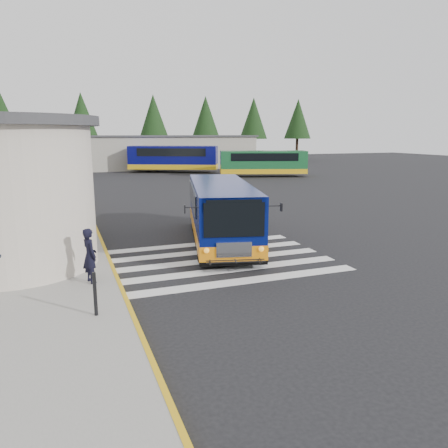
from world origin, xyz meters
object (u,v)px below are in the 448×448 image
object	(u,v)px
pedestrian_b	(1,256)
bollard	(95,294)
transit_bus	(221,215)
far_bus_b	(263,162)
far_bus_a	(173,158)
pedestrian_a	(90,256)

from	to	relation	value
pedestrian_b	bollard	xyz separation A→B (m)	(2.26, -2.91, -0.38)
transit_bus	pedestrian_b	xyz separation A→B (m)	(-7.74, -3.29, -0.10)
far_bus_b	transit_bus	bearing A→B (deg)	168.82
bollard	far_bus_a	distance (m)	41.28
pedestrian_a	bollard	bearing A→B (deg)	160.78
pedestrian_b	far_bus_a	world-z (taller)	far_bus_a
transit_bus	bollard	xyz separation A→B (m)	(-5.48, -6.19, -0.48)
transit_bus	far_bus_b	distance (m)	28.69
bollard	far_bus_b	size ratio (longest dim) A/B	0.12
bollard	far_bus_a	bearing A→B (deg)	73.22
pedestrian_b	bollard	distance (m)	3.70
transit_bus	far_bus_b	world-z (taller)	far_bus_b
transit_bus	far_bus_b	xyz separation A→B (m)	(13.94, 25.08, 0.33)
pedestrian_b	pedestrian_a	bearing A→B (deg)	80.49
bollard	far_bus_a	xyz separation A→B (m)	(11.91, 39.51, 1.01)
pedestrian_a	far_bus_b	world-z (taller)	far_bus_b
far_bus_a	far_bus_b	xyz separation A→B (m)	(7.50, -8.25, -0.20)
far_bus_b	bollard	bearing A→B (deg)	166.05
far_bus_a	far_bus_b	size ratio (longest dim) A/B	1.12
pedestrian_a	bollard	world-z (taller)	pedestrian_a
pedestrian_a	far_bus_a	distance (m)	38.86
transit_bus	bollard	world-z (taller)	transit_bus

